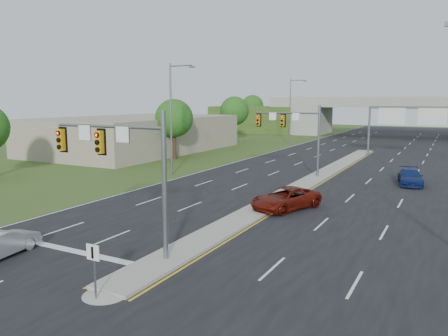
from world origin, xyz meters
name	(u,v)px	position (x,y,z in m)	size (l,w,h in m)	color
ground	(166,262)	(0.00, 0.00, 0.00)	(240.00, 240.00, 0.00)	#364A1A
road	(341,165)	(0.00, 35.00, 0.01)	(24.00, 160.00, 0.02)	black
median	(311,180)	(0.00, 23.00, 0.10)	(2.00, 54.00, 0.16)	gray
median_nose	(105,293)	(0.00, -4.00, 0.10)	(2.00, 2.00, 0.16)	gray
lane_markings	(322,171)	(-0.60, 28.91, 0.02)	(23.72, 160.00, 0.01)	gold
signal_mast_near	(124,158)	(-2.26, -0.07, 4.73)	(6.62, 0.60, 7.00)	slate
signal_mast_far	(296,128)	(-2.26, 24.93, 4.73)	(6.62, 0.60, 7.00)	slate
keep_right_sign	(94,262)	(0.00, -4.53, 1.52)	(0.60, 0.13, 2.20)	slate
sign_gantry	(414,118)	(6.68, 44.92, 5.24)	(11.58, 0.44, 6.67)	slate
overpass	(393,119)	(0.00, 80.00, 3.55)	(80.00, 14.00, 8.10)	gray
lightpole_l_mid	(173,114)	(-13.30, 20.00, 6.10)	(2.85, 0.25, 11.00)	slate
lightpole_l_far	(291,108)	(-13.30, 55.00, 6.10)	(2.85, 0.25, 11.00)	slate
tree_l_near	(174,118)	(-20.00, 30.00, 5.18)	(4.80, 4.80, 7.60)	#382316
tree_l_mid	(234,111)	(-24.00, 55.00, 5.51)	(5.20, 5.20, 8.12)	#382316
tree_back_a	(253,106)	(-38.00, 94.00, 5.84)	(6.00, 6.00, 8.85)	#382316
tree_back_b	(302,108)	(-24.00, 94.00, 5.51)	(5.60, 5.60, 8.32)	#382316
commercial_building	(137,134)	(-30.00, 35.00, 2.50)	(18.00, 30.00, 5.00)	gray
car_silver	(1,243)	(-7.38, -3.15, 0.68)	(1.39, 3.98, 1.31)	#B1B3B9
car_far_a	(286,198)	(1.50, 11.97, 0.76)	(2.47, 5.35, 1.49)	#5B1109
car_far_b	(410,177)	(8.24, 25.52, 0.70)	(1.92, 4.72, 1.37)	navy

